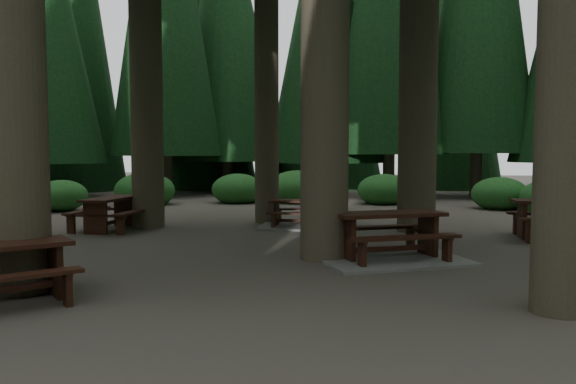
% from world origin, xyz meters
% --- Properties ---
extents(ground, '(80.00, 80.00, 0.00)m').
position_xyz_m(ground, '(0.00, 0.00, 0.00)').
color(ground, '#4F4540').
rests_on(ground, ground).
extents(picnic_table_a, '(3.12, 2.95, 0.83)m').
position_xyz_m(picnic_table_a, '(1.91, 0.38, 0.29)').
color(picnic_table_a, gray).
rests_on(picnic_table_a, ground).
extents(picnic_table_b, '(1.56, 1.90, 0.80)m').
position_xyz_m(picnic_table_b, '(-4.81, 2.76, 0.53)').
color(picnic_table_b, black).
rests_on(picnic_table_b, ground).
extents(picnic_table_c, '(2.15, 1.83, 0.68)m').
position_xyz_m(picnic_table_c, '(-0.42, 4.30, 0.22)').
color(picnic_table_c, gray).
rests_on(picnic_table_c, ground).
extents(picnic_table_d, '(2.00, 1.63, 0.85)m').
position_xyz_m(picnic_table_d, '(5.43, 3.51, 0.56)').
color(picnic_table_d, black).
rests_on(picnic_table_d, ground).
extents(shrub_ring, '(23.86, 24.64, 1.49)m').
position_xyz_m(shrub_ring, '(0.70, 0.75, 0.40)').
color(shrub_ring, '#23581E').
rests_on(shrub_ring, ground).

